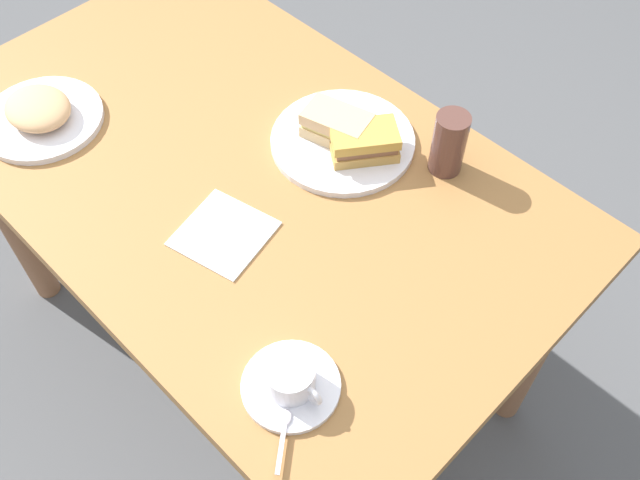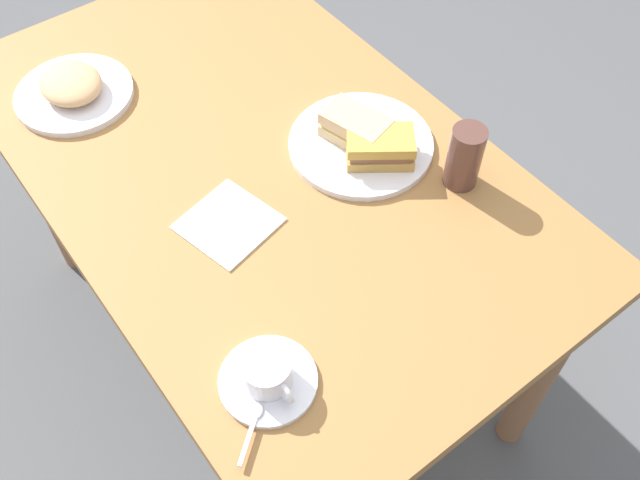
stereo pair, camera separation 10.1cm
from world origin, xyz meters
name	(u,v)px [view 2 (the right image)]	position (x,y,z in m)	size (l,w,h in m)	color
ground_plane	(276,338)	(0.00, 0.00, 0.00)	(6.00, 6.00, 0.00)	#515254
dining_table	(260,192)	(0.00, 0.00, 0.62)	(1.30, 0.78, 0.73)	#9A6838
sandwich_plate	(361,144)	(0.10, 0.18, 0.73)	(0.28, 0.28, 0.01)	white
sandwich_front	(356,128)	(0.09, 0.17, 0.77)	(0.14, 0.11, 0.06)	tan
sandwich_back	(380,147)	(0.15, 0.18, 0.77)	(0.14, 0.15, 0.06)	#BB8C43
coffee_saucer	(268,381)	(0.40, -0.25, 0.73)	(0.15, 0.15, 0.01)	white
coffee_cup	(267,372)	(0.41, -0.25, 0.76)	(0.10, 0.08, 0.05)	white
spoon	(253,423)	(0.45, -0.31, 0.74)	(0.07, 0.08, 0.01)	silver
side_plate	(74,94)	(-0.37, -0.21, 0.73)	(0.24, 0.24, 0.01)	white
side_food_pile	(70,83)	(-0.37, -0.21, 0.76)	(0.15, 0.12, 0.04)	tan
napkin	(228,223)	(0.11, -0.13, 0.73)	(0.15, 0.15, 0.00)	white
drinking_glass	(465,157)	(0.28, 0.27, 0.79)	(0.06, 0.06, 0.13)	brown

